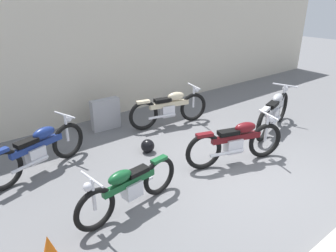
{
  "coord_description": "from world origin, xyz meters",
  "views": [
    {
      "loc": [
        -4.28,
        -2.93,
        3.14
      ],
      "look_at": [
        -0.54,
        1.83,
        0.55
      ],
      "focal_mm": 33.22,
      "sensor_mm": 36.0,
      "label": 1
    }
  ],
  "objects_px": {
    "stone_marker": "(106,114)",
    "motorcycle_cream": "(170,108)",
    "motorcycle_green": "(129,187)",
    "helmet": "(148,146)",
    "motorcycle_blue": "(39,150)",
    "motorcycle_maroon": "(237,142)",
    "motorcycle_silver": "(274,112)"
  },
  "relations": [
    {
      "from": "motorcycle_blue",
      "to": "helmet",
      "type": "bearing_deg",
      "value": -34.53
    },
    {
      "from": "motorcycle_green",
      "to": "motorcycle_maroon",
      "type": "distance_m",
      "value": 2.45
    },
    {
      "from": "motorcycle_blue",
      "to": "stone_marker",
      "type": "bearing_deg",
      "value": 10.83
    },
    {
      "from": "motorcycle_cream",
      "to": "motorcycle_silver",
      "type": "relative_size",
      "value": 0.99
    },
    {
      "from": "motorcycle_silver",
      "to": "stone_marker",
      "type": "bearing_deg",
      "value": 123.67
    },
    {
      "from": "motorcycle_cream",
      "to": "motorcycle_blue",
      "type": "relative_size",
      "value": 1.03
    },
    {
      "from": "motorcycle_cream",
      "to": "motorcycle_green",
      "type": "bearing_deg",
      "value": -126.61
    },
    {
      "from": "motorcycle_silver",
      "to": "motorcycle_maroon",
      "type": "bearing_deg",
      "value": 177.31
    },
    {
      "from": "motorcycle_green",
      "to": "motorcycle_maroon",
      "type": "height_order",
      "value": "motorcycle_maroon"
    },
    {
      "from": "motorcycle_cream",
      "to": "motorcycle_maroon",
      "type": "height_order",
      "value": "motorcycle_cream"
    },
    {
      "from": "stone_marker",
      "to": "motorcycle_cream",
      "type": "xyz_separation_m",
      "value": [
        1.41,
        -0.79,
        0.08
      ]
    },
    {
      "from": "stone_marker",
      "to": "motorcycle_cream",
      "type": "relative_size",
      "value": 0.36
    },
    {
      "from": "helmet",
      "to": "motorcycle_maroon",
      "type": "height_order",
      "value": "motorcycle_maroon"
    },
    {
      "from": "stone_marker",
      "to": "motorcycle_green",
      "type": "height_order",
      "value": "motorcycle_green"
    },
    {
      "from": "stone_marker",
      "to": "motorcycle_silver",
      "type": "height_order",
      "value": "motorcycle_silver"
    },
    {
      "from": "motorcycle_green",
      "to": "motorcycle_blue",
      "type": "height_order",
      "value": "motorcycle_blue"
    },
    {
      "from": "helmet",
      "to": "motorcycle_maroon",
      "type": "relative_size",
      "value": 0.14
    },
    {
      "from": "motorcycle_maroon",
      "to": "motorcycle_green",
      "type": "bearing_deg",
      "value": -162.72
    },
    {
      "from": "motorcycle_green",
      "to": "helmet",
      "type": "bearing_deg",
      "value": -139.71
    },
    {
      "from": "motorcycle_green",
      "to": "motorcycle_maroon",
      "type": "bearing_deg",
      "value": 172.6
    },
    {
      "from": "stone_marker",
      "to": "motorcycle_cream",
      "type": "bearing_deg",
      "value": -29.34
    },
    {
      "from": "helmet",
      "to": "motorcycle_green",
      "type": "xyz_separation_m",
      "value": [
        -1.32,
        -1.42,
        0.27
      ]
    },
    {
      "from": "helmet",
      "to": "motorcycle_silver",
      "type": "relative_size",
      "value": 0.13
    },
    {
      "from": "helmet",
      "to": "motorcycle_blue",
      "type": "xyz_separation_m",
      "value": [
        -2.04,
        0.61,
        0.32
      ]
    },
    {
      "from": "motorcycle_green",
      "to": "motorcycle_silver",
      "type": "xyz_separation_m",
      "value": [
        4.43,
        0.48,
        0.07
      ]
    },
    {
      "from": "stone_marker",
      "to": "motorcycle_blue",
      "type": "distance_m",
      "value": 2.21
    },
    {
      "from": "motorcycle_maroon",
      "to": "motorcycle_silver",
      "type": "height_order",
      "value": "motorcycle_silver"
    },
    {
      "from": "helmet",
      "to": "motorcycle_blue",
      "type": "height_order",
      "value": "motorcycle_blue"
    },
    {
      "from": "stone_marker",
      "to": "motorcycle_blue",
      "type": "xyz_separation_m",
      "value": [
        -1.94,
        -1.06,
        0.07
      ]
    },
    {
      "from": "motorcycle_green",
      "to": "motorcycle_blue",
      "type": "relative_size",
      "value": 0.93
    },
    {
      "from": "helmet",
      "to": "motorcycle_silver",
      "type": "xyz_separation_m",
      "value": [
        3.11,
        -0.94,
        0.34
      ]
    },
    {
      "from": "helmet",
      "to": "motorcycle_cream",
      "type": "distance_m",
      "value": 1.61
    }
  ]
}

